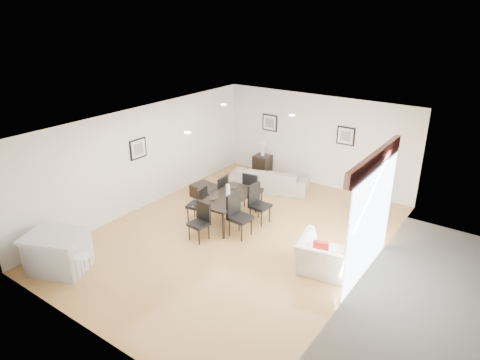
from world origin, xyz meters
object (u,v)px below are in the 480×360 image
Objects in this scene: coffee_table at (208,192)px; kitchen_island at (58,252)px; dining_chair_efar at (257,201)px; sofa at (269,179)px; dining_chair_foot at (252,188)px; dining_chair_wnear at (199,202)px; dining_chair_head at (201,219)px; armchair at (327,257)px; bar_stool at (82,260)px; dining_table at (228,199)px; dining_chair_enear at (237,213)px; side_table at (262,165)px; dining_chair_wfar at (220,191)px.

kitchen_island reaches higher than coffee_table.
sofa is at bearing 26.62° from dining_chair_efar.
kitchen_island is (-0.22, -4.48, 0.23)m from coffee_table.
dining_chair_foot is at bearing 49.13° from kitchen_island.
dining_chair_foot is at bearing 146.61° from dining_chair_wnear.
dining_chair_head is 0.93× the size of dining_chair_foot.
armchair is at bearing -110.50° from dining_chair_efar.
dining_chair_efar is 1.58m from dining_chair_head.
bar_stool is (-0.72, -2.66, 0.03)m from dining_chair_head.
armchair is at bearing 39.97° from bar_stool.
armchair is 3.56m from dining_chair_wnear.
dining_table is 1.21× the size of kitchen_island.
dining_chair_enear is at bearing -26.23° from coffee_table.
dining_chair_foot reaches higher than dining_chair_wnear.
dining_chair_head is at bearing 75.76° from sofa.
kitchen_island is at bearing 150.11° from dining_chair_enear.
dining_chair_head is at bearing -94.26° from dining_table.
armchair is at bearing -16.48° from dining_table.
kitchen_island is at bearing -26.63° from dining_chair_wnear.
side_table is at bearing -54.06° from armchair.
dining_chair_efar reaches higher than dining_chair_head.
dining_chair_head is (0.60, -1.47, -0.02)m from dining_chair_wfar.
dining_chair_foot reaches higher than armchair.
sofa is 2.50× the size of dining_chair_head.
dining_chair_efar reaches higher than dining_chair_foot.
coffee_table is 1.42× the size of side_table.
sofa is 2.85m from dining_chair_enear.
armchair reaches higher than sofa.
dining_chair_wnear is at bearing 92.39° from dining_chair_enear.
kitchen_island is (-1.54, -4.73, -0.13)m from dining_chair_foot.
sofa reaches higher than bar_stool.
bar_stool is (0.31, -6.89, 0.21)m from side_table.
dining_chair_wfar is 1.04× the size of dining_chair_head.
dining_table is 1.89× the size of coffee_table.
dining_table is at bearing 94.74° from dining_chair_head.
side_table is at bearing -70.54° from dining_chair_foot.
dining_chair_wnear is 3.62m from side_table.
dining_chair_wnear is at bearing 51.24° from kitchen_island.
dining_chair_efar is (1.18, 0.00, 0.03)m from dining_chair_wfar.
dining_chair_enear is at bearing 78.79° from dining_chair_wnear.
dining_chair_enear reaches higher than armchair.
sofa is 1.92m from dining_chair_wfar.
dining_chair_enear is 3.91m from kitchen_island.
dining_chair_wfar is 1.45× the size of side_table.
sofa is 1.31m from dining_chair_foot.
dining_chair_wfar is 4.23m from kitchen_island.
dining_chair_wnear is 1.03× the size of dining_chair_head.
dining_chair_wfar reaches higher than side_table.
side_table is at bearing 33.72° from dining_chair_efar.
coffee_table is 1.48× the size of bar_stool.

